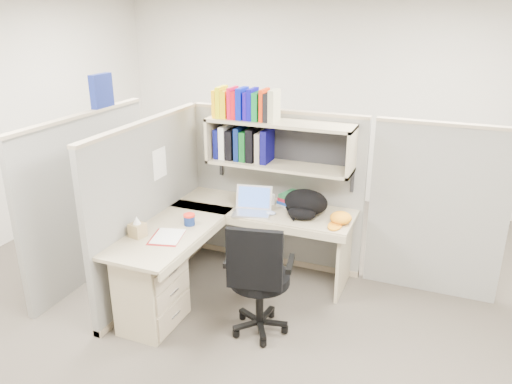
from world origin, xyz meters
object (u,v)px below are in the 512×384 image
at_px(backpack, 304,204).
at_px(task_chair, 259,296).
at_px(desk, 184,267).
at_px(snack_canister, 189,219).
at_px(laptop, 252,201).

bearing_deg(backpack, task_chair, -110.13).
height_order(desk, snack_canister, snack_canister).
height_order(backpack, task_chair, task_chair).
bearing_deg(laptop, task_chair, -75.62).
bearing_deg(task_chair, backpack, 83.51).
distance_m(desk, snack_canister, 0.43).
xyz_separation_m(desk, backpack, (0.82, 0.81, 0.41)).
distance_m(desk, laptop, 0.88).
bearing_deg(desk, backpack, 44.45).
distance_m(desk, task_chair, 0.73).
bearing_deg(laptop, backpack, 2.87).
relative_size(desk, laptop, 5.09).
bearing_deg(backpack, desk, -149.19).
xyz_separation_m(desk, laptop, (0.35, 0.69, 0.41)).
bearing_deg(desk, laptop, 62.67).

